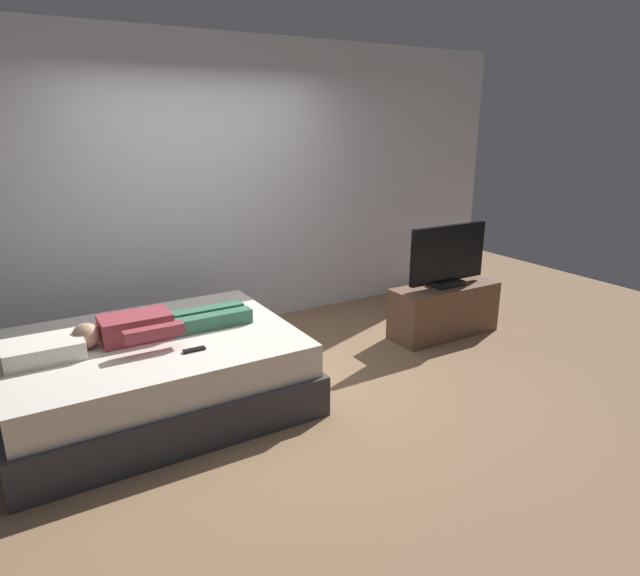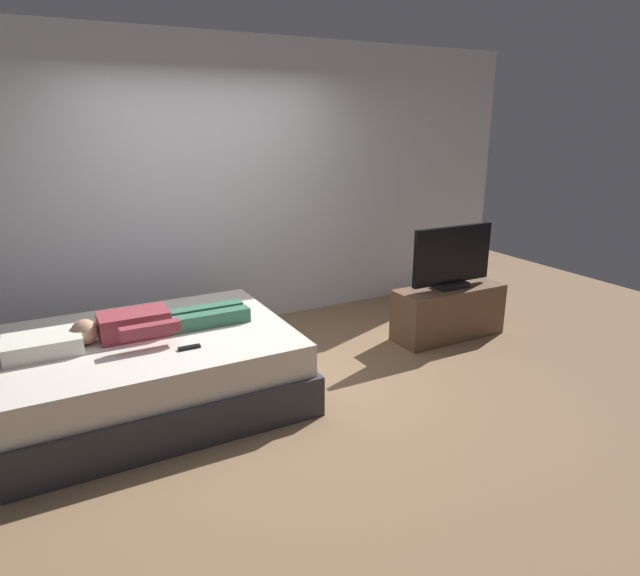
# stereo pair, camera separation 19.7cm
# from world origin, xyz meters

# --- Properties ---
(ground_plane) EXTENTS (10.00, 10.00, 0.00)m
(ground_plane) POSITION_xyz_m (0.00, 0.00, 0.00)
(ground_plane) COLOR #8C6B4C
(back_wall) EXTENTS (6.40, 0.10, 2.80)m
(back_wall) POSITION_xyz_m (0.40, 1.61, 1.40)
(back_wall) COLOR silver
(back_wall) RESTS_ON ground
(bed) EXTENTS (2.03, 1.57, 0.54)m
(bed) POSITION_xyz_m (-0.87, 0.24, 0.26)
(bed) COLOR #333338
(bed) RESTS_ON ground
(pillow) EXTENTS (0.48, 0.34, 0.12)m
(pillow) POSITION_xyz_m (-1.57, 0.24, 0.60)
(pillow) COLOR silver
(pillow) RESTS_ON bed
(person) EXTENTS (1.26, 0.46, 0.18)m
(person) POSITION_xyz_m (-0.84, 0.26, 0.62)
(person) COLOR #993842
(person) RESTS_ON bed
(remote) EXTENTS (0.15, 0.04, 0.02)m
(remote) POSITION_xyz_m (-0.69, -0.15, 0.55)
(remote) COLOR black
(remote) RESTS_ON bed
(tv_stand) EXTENTS (1.10, 0.40, 0.50)m
(tv_stand) POSITION_xyz_m (1.93, 0.22, 0.25)
(tv_stand) COLOR brown
(tv_stand) RESTS_ON ground
(tv) EXTENTS (0.88, 0.20, 0.59)m
(tv) POSITION_xyz_m (1.93, 0.22, 0.78)
(tv) COLOR black
(tv) RESTS_ON tv_stand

